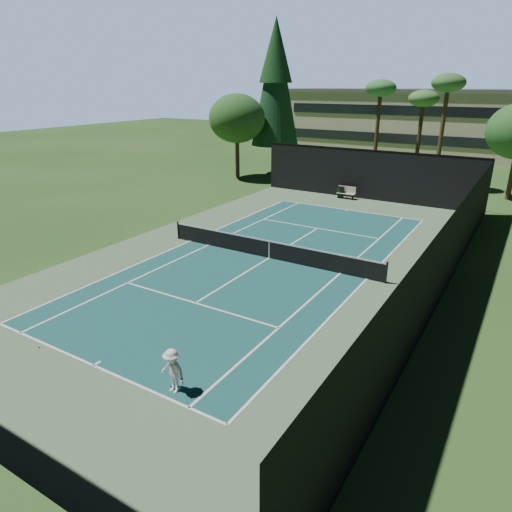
{
  "coord_description": "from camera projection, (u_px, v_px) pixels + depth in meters",
  "views": [
    {
      "loc": [
        11.49,
        -20.18,
        8.92
      ],
      "look_at": [
        1.0,
        -3.0,
        1.3
      ],
      "focal_mm": 32.0,
      "sensor_mm": 36.0,
      "label": 1
    }
  ],
  "objects": [
    {
      "name": "apron_slab",
      "position": [
        269.0,
        258.0,
        24.86
      ],
      "size": [
        18.0,
        32.0,
        0.01
      ],
      "primitive_type": "cube",
      "color": "#54714F",
      "rests_on": "ground"
    },
    {
      "name": "tennis_ball_d",
      "position": [
        254.0,
        224.0,
        30.76
      ],
      "size": [
        0.06,
        0.06,
        0.06
      ],
      "primitive_type": "sphere",
      "color": "#D6EB35",
      "rests_on": "ground"
    },
    {
      "name": "tennis_ball_b",
      "position": [
        211.0,
        241.0,
        27.43
      ],
      "size": [
        0.07,
        0.07,
        0.07
      ],
      "primitive_type": "sphere",
      "color": "yellow",
      "rests_on": "ground"
    },
    {
      "name": "player",
      "position": [
        173.0,
        371.0,
        13.85
      ],
      "size": [
        1.03,
        0.68,
        1.49
      ],
      "primitive_type": "imported",
      "rotation": [
        0.0,
        0.0,
        -0.14
      ],
      "color": "white",
      "rests_on": "ground"
    },
    {
      "name": "trash_bin",
      "position": [
        341.0,
        192.0,
        37.85
      ],
      "size": [
        0.56,
        0.56,
        0.95
      ],
      "color": "black",
      "rests_on": "ground"
    },
    {
      "name": "pine_tree",
      "position": [
        276.0,
        77.0,
        44.89
      ],
      "size": [
        4.8,
        4.8,
        15.0
      ],
      "color": "#4C3720",
      "rests_on": "ground"
    },
    {
      "name": "fence",
      "position": [
        270.0,
        223.0,
        24.2
      ],
      "size": [
        18.04,
        32.05,
        4.03
      ],
      "color": "black",
      "rests_on": "ground"
    },
    {
      "name": "court_surface",
      "position": [
        269.0,
        258.0,
        24.86
      ],
      "size": [
        10.97,
        23.77,
        0.01
      ],
      "primitive_type": "cube",
      "color": "#19504D",
      "rests_on": "ground"
    },
    {
      "name": "court_lines",
      "position": [
        269.0,
        258.0,
        24.86
      ],
      "size": [
        11.07,
        23.87,
        0.01
      ],
      "color": "white",
      "rests_on": "ground"
    },
    {
      "name": "palm_b",
      "position": [
        423.0,
        102.0,
        42.28
      ],
      "size": [
        2.8,
        2.8,
        8.42
      ],
      "color": "#432D1C",
      "rests_on": "ground"
    },
    {
      "name": "ground",
      "position": [
        269.0,
        258.0,
        24.86
      ],
      "size": [
        160.0,
        160.0,
        0.0
      ],
      "primitive_type": "plane",
      "color": "#284C1C",
      "rests_on": "ground"
    },
    {
      "name": "tennis_net",
      "position": [
        269.0,
        249.0,
        24.67
      ],
      "size": [
        12.9,
        0.1,
        1.1
      ],
      "color": "black",
      "rests_on": "ground"
    },
    {
      "name": "decid_tree_c",
      "position": [
        237.0,
        119.0,
        44.02
      ],
      "size": [
        5.44,
        5.44,
        8.09
      ],
      "color": "#4E3721",
      "rests_on": "ground"
    },
    {
      "name": "tennis_ball_c",
      "position": [
        319.0,
        236.0,
        28.39
      ],
      "size": [
        0.06,
        0.06,
        0.06
      ],
      "primitive_type": "sphere",
      "color": "#AFCC2E",
      "rests_on": "ground"
    },
    {
      "name": "palm_a",
      "position": [
        381.0,
        92.0,
        42.09
      ],
      "size": [
        2.8,
        2.8,
        9.32
      ],
      "color": "#442E1D",
      "rests_on": "ground"
    },
    {
      "name": "park_bench",
      "position": [
        346.0,
        192.0,
        37.58
      ],
      "size": [
        1.5,
        0.45,
        1.02
      ],
      "color": "beige",
      "rests_on": "ground"
    },
    {
      "name": "tennis_ball_a",
      "position": [
        39.0,
        347.0,
        16.4
      ],
      "size": [
        0.07,
        0.07,
        0.07
      ],
      "primitive_type": "sphere",
      "color": "#C4D530",
      "rests_on": "ground"
    },
    {
      "name": "palm_c",
      "position": [
        448.0,
        88.0,
        38.22
      ],
      "size": [
        2.8,
        2.8,
        9.77
      ],
      "color": "#4D3821",
      "rests_on": "ground"
    },
    {
      "name": "campus_building",
      "position": [
        443.0,
        122.0,
        60.07
      ],
      "size": [
        40.5,
        12.5,
        8.3
      ],
      "color": "beige",
      "rests_on": "ground"
    }
  ]
}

